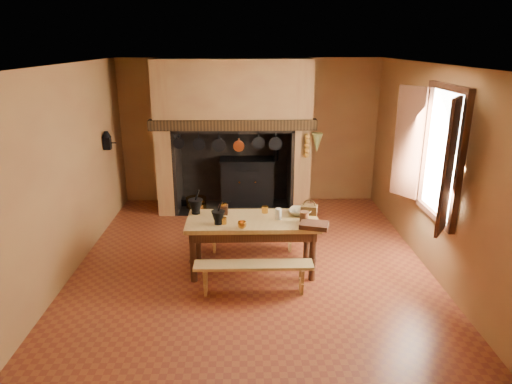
% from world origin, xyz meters
% --- Properties ---
extents(floor, '(5.50, 5.50, 0.00)m').
position_xyz_m(floor, '(0.00, 0.00, 0.00)').
color(floor, brown).
rests_on(floor, ground).
extents(ceiling, '(5.50, 5.50, 0.00)m').
position_xyz_m(ceiling, '(0.00, 0.00, 2.80)').
color(ceiling, silver).
rests_on(ceiling, back_wall).
extents(back_wall, '(5.00, 0.02, 2.80)m').
position_xyz_m(back_wall, '(0.00, 2.75, 1.40)').
color(back_wall, olive).
rests_on(back_wall, floor).
extents(wall_left, '(0.02, 5.50, 2.80)m').
position_xyz_m(wall_left, '(-2.50, 0.00, 1.40)').
color(wall_left, olive).
rests_on(wall_left, floor).
extents(wall_right, '(0.02, 5.50, 2.80)m').
position_xyz_m(wall_right, '(2.50, 0.00, 1.40)').
color(wall_right, olive).
rests_on(wall_right, floor).
extents(wall_front, '(5.00, 0.02, 2.80)m').
position_xyz_m(wall_front, '(0.00, -2.75, 1.40)').
color(wall_front, olive).
rests_on(wall_front, floor).
extents(chimney_breast, '(2.95, 0.96, 2.80)m').
position_xyz_m(chimney_breast, '(-0.30, 2.31, 1.81)').
color(chimney_breast, olive).
rests_on(chimney_breast, floor).
extents(iron_range, '(1.12, 0.55, 1.60)m').
position_xyz_m(iron_range, '(-0.04, 2.45, 0.48)').
color(iron_range, black).
rests_on(iron_range, floor).
extents(hearth_pans, '(0.51, 0.62, 0.20)m').
position_xyz_m(hearth_pans, '(-1.05, 2.22, 0.09)').
color(hearth_pans, '#C4882D').
rests_on(hearth_pans, floor).
extents(hanging_pans, '(1.92, 0.29, 0.27)m').
position_xyz_m(hanging_pans, '(-0.34, 1.81, 1.36)').
color(hanging_pans, black).
rests_on(hanging_pans, chimney_breast).
extents(onion_string, '(0.12, 0.10, 0.46)m').
position_xyz_m(onion_string, '(1.00, 1.79, 1.33)').
color(onion_string, '#935D1B').
rests_on(onion_string, chimney_breast).
extents(herb_bunch, '(0.20, 0.20, 0.35)m').
position_xyz_m(herb_bunch, '(1.18, 1.79, 1.38)').
color(herb_bunch, brown).
rests_on(herb_bunch, chimney_breast).
extents(window, '(0.39, 1.75, 1.76)m').
position_xyz_m(window, '(2.35, -0.40, 1.70)').
color(window, white).
rests_on(window, wall_right).
extents(wall_coffee_mill, '(0.23, 0.16, 0.31)m').
position_xyz_m(wall_coffee_mill, '(-2.42, 1.55, 1.52)').
color(wall_coffee_mill, black).
rests_on(wall_coffee_mill, wall_left).
extents(work_table, '(1.79, 0.80, 0.78)m').
position_xyz_m(work_table, '(0.01, -0.29, 0.65)').
color(work_table, tan).
rests_on(work_table, floor).
extents(bench_front, '(1.50, 0.26, 0.42)m').
position_xyz_m(bench_front, '(0.01, -0.93, 0.32)').
color(bench_front, tan).
rests_on(bench_front, floor).
extents(bench_back, '(1.42, 0.25, 0.40)m').
position_xyz_m(bench_back, '(0.01, 0.31, 0.30)').
color(bench_back, tan).
rests_on(bench_back, floor).
extents(mortar_large, '(0.21, 0.21, 0.35)m').
position_xyz_m(mortar_large, '(-0.79, -0.06, 0.89)').
color(mortar_large, black).
rests_on(mortar_large, work_table).
extents(mortar_small, '(0.18, 0.18, 0.31)m').
position_xyz_m(mortar_small, '(-0.45, -0.46, 0.88)').
color(mortar_small, black).
rests_on(mortar_small, work_table).
extents(coffee_grinder, '(0.17, 0.13, 0.20)m').
position_xyz_m(coffee_grinder, '(-0.40, -0.09, 0.85)').
color(coffee_grinder, '#391E12').
rests_on(coffee_grinder, work_table).
extents(brass_mug_a, '(0.10, 0.10, 0.09)m').
position_xyz_m(brass_mug_a, '(-0.38, -0.46, 0.82)').
color(brass_mug_a, '#C4882D').
rests_on(brass_mug_a, work_table).
extents(brass_mug_b, '(0.10, 0.10, 0.10)m').
position_xyz_m(brass_mug_b, '(0.19, -0.06, 0.83)').
color(brass_mug_b, '#C4882D').
rests_on(brass_mug_b, work_table).
extents(mixing_bowl, '(0.39, 0.39, 0.08)m').
position_xyz_m(mixing_bowl, '(0.68, -0.14, 0.81)').
color(mixing_bowl, '#B8B18D').
rests_on(mixing_bowl, work_table).
extents(stoneware_crock, '(0.13, 0.13, 0.15)m').
position_xyz_m(stoneware_crock, '(0.70, -0.42, 0.85)').
color(stoneware_crock, '#51311E').
rests_on(stoneware_crock, work_table).
extents(glass_jar, '(0.10, 0.10, 0.15)m').
position_xyz_m(glass_jar, '(0.36, -0.31, 0.85)').
color(glass_jar, beige).
rests_on(glass_jar, work_table).
extents(wicker_basket, '(0.26, 0.21, 0.21)m').
position_xyz_m(wicker_basket, '(0.80, -0.11, 0.85)').
color(wicker_basket, '#553A19').
rests_on(wicker_basket, work_table).
extents(wooden_tray, '(0.42, 0.35, 0.06)m').
position_xyz_m(wooden_tray, '(0.80, -0.61, 0.81)').
color(wooden_tray, '#391E12').
rests_on(wooden_tray, work_table).
extents(brass_cup, '(0.13, 0.13, 0.09)m').
position_xyz_m(brass_cup, '(-0.13, -0.61, 0.82)').
color(brass_cup, '#C4882D').
rests_on(brass_cup, work_table).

